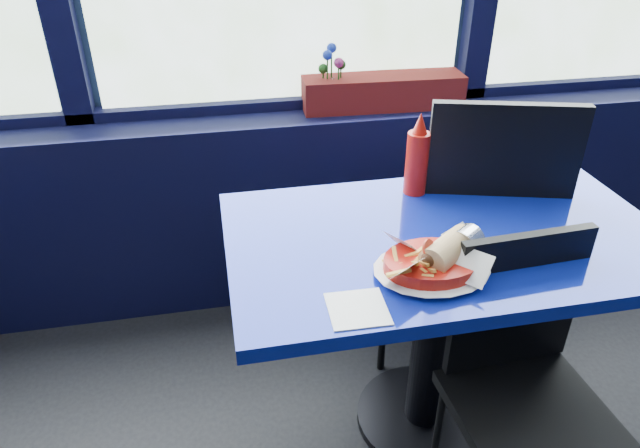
{
  "coord_description": "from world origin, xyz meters",
  "views": [
    {
      "loc": [
        -0.3,
        0.77,
        1.57
      ],
      "look_at": [
        -0.06,
        1.98,
        0.83
      ],
      "focal_mm": 32.0,
      "sensor_mm": 36.0,
      "label": 1
    }
  ],
  "objects_px": {
    "planter_box": "(383,92)",
    "soda_cup": "(524,168)",
    "near_table": "(439,286)",
    "flower_vase": "(332,91)",
    "chair_near_back": "(463,217)",
    "chair_near_front": "(524,373)",
    "food_basket": "(434,261)",
    "ketchup_bottle": "(417,158)"
  },
  "relations": [
    {
      "from": "flower_vase",
      "to": "ketchup_bottle",
      "type": "distance_m",
      "value": 0.65
    },
    {
      "from": "near_table",
      "to": "flower_vase",
      "type": "xyz_separation_m",
      "value": [
        -0.13,
        0.88,
        0.31
      ]
    },
    {
      "from": "near_table",
      "to": "soda_cup",
      "type": "bearing_deg",
      "value": 32.28
    },
    {
      "from": "ketchup_bottle",
      "to": "chair_near_front",
      "type": "bearing_deg",
      "value": -75.77
    },
    {
      "from": "soda_cup",
      "to": "chair_near_front",
      "type": "bearing_deg",
      "value": -112.16
    },
    {
      "from": "chair_near_front",
      "to": "soda_cup",
      "type": "relative_size",
      "value": 3.14
    },
    {
      "from": "ketchup_bottle",
      "to": "planter_box",
      "type": "bearing_deg",
      "value": 82.54
    },
    {
      "from": "chair_near_back",
      "to": "food_basket",
      "type": "xyz_separation_m",
      "value": [
        -0.31,
        -0.48,
        0.19
      ]
    },
    {
      "from": "chair_near_back",
      "to": "soda_cup",
      "type": "xyz_separation_m",
      "value": [
        0.13,
        -0.1,
        0.22
      ]
    },
    {
      "from": "chair_near_front",
      "to": "chair_near_back",
      "type": "bearing_deg",
      "value": 79.95
    },
    {
      "from": "chair_near_front",
      "to": "flower_vase",
      "type": "height_order",
      "value": "flower_vase"
    },
    {
      "from": "near_table",
      "to": "ketchup_bottle",
      "type": "bearing_deg",
      "value": 91.61
    },
    {
      "from": "planter_box",
      "to": "ketchup_bottle",
      "type": "height_order",
      "value": "ketchup_bottle"
    },
    {
      "from": "flower_vase",
      "to": "near_table",
      "type": "bearing_deg",
      "value": -81.69
    },
    {
      "from": "chair_near_front",
      "to": "soda_cup",
      "type": "height_order",
      "value": "soda_cup"
    },
    {
      "from": "soda_cup",
      "to": "flower_vase",
      "type": "bearing_deg",
      "value": 124.48
    },
    {
      "from": "chair_near_front",
      "to": "ketchup_bottle",
      "type": "bearing_deg",
      "value": 101.28
    },
    {
      "from": "chair_near_front",
      "to": "soda_cup",
      "type": "xyz_separation_m",
      "value": [
        0.2,
        0.5,
        0.33
      ]
    },
    {
      "from": "planter_box",
      "to": "soda_cup",
      "type": "xyz_separation_m",
      "value": [
        0.26,
        -0.67,
        -0.05
      ]
    },
    {
      "from": "chair_near_front",
      "to": "flower_vase",
      "type": "relative_size",
      "value": 3.26
    },
    {
      "from": "chair_near_front",
      "to": "ketchup_bottle",
      "type": "xyz_separation_m",
      "value": [
        -0.14,
        0.54,
        0.38
      ]
    },
    {
      "from": "chair_near_front",
      "to": "soda_cup",
      "type": "distance_m",
      "value": 0.63
    },
    {
      "from": "chair_near_back",
      "to": "planter_box",
      "type": "xyz_separation_m",
      "value": [
        -0.13,
        0.57,
        0.27
      ]
    },
    {
      "from": "food_basket",
      "to": "soda_cup",
      "type": "bearing_deg",
      "value": 28.95
    },
    {
      "from": "planter_box",
      "to": "flower_vase",
      "type": "relative_size",
      "value": 2.47
    },
    {
      "from": "chair_near_front",
      "to": "food_basket",
      "type": "bearing_deg",
      "value": 149.73
    },
    {
      "from": "near_table",
      "to": "chair_near_back",
      "type": "xyz_separation_m",
      "value": [
        0.2,
        0.31,
        0.03
      ]
    },
    {
      "from": "food_basket",
      "to": "ketchup_bottle",
      "type": "distance_m",
      "value": 0.43
    },
    {
      "from": "near_table",
      "to": "chair_near_front",
      "type": "distance_m",
      "value": 0.33
    },
    {
      "from": "food_basket",
      "to": "ketchup_bottle",
      "type": "bearing_deg",
      "value": 64.86
    },
    {
      "from": "chair_near_front",
      "to": "ketchup_bottle",
      "type": "height_order",
      "value": "ketchup_bottle"
    },
    {
      "from": "chair_near_back",
      "to": "food_basket",
      "type": "bearing_deg",
      "value": 73.17
    },
    {
      "from": "ketchup_bottle",
      "to": "soda_cup",
      "type": "bearing_deg",
      "value": -6.25
    },
    {
      "from": "chair_near_front",
      "to": "near_table",
      "type": "bearing_deg",
      "value": 111.1
    },
    {
      "from": "planter_box",
      "to": "ketchup_bottle",
      "type": "distance_m",
      "value": 0.64
    },
    {
      "from": "soda_cup",
      "to": "chair_near_back",
      "type": "bearing_deg",
      "value": 141.29
    },
    {
      "from": "chair_near_front",
      "to": "flower_vase",
      "type": "distance_m",
      "value": 1.26
    },
    {
      "from": "chair_near_back",
      "to": "soda_cup",
      "type": "height_order",
      "value": "chair_near_back"
    },
    {
      "from": "planter_box",
      "to": "ketchup_bottle",
      "type": "bearing_deg",
      "value": -94.89
    },
    {
      "from": "chair_near_front",
      "to": "planter_box",
      "type": "relative_size",
      "value": 1.32
    },
    {
      "from": "chair_near_front",
      "to": "food_basket",
      "type": "distance_m",
      "value": 0.4
    },
    {
      "from": "chair_near_back",
      "to": "chair_near_front",
      "type": "bearing_deg",
      "value": 98.65
    }
  ]
}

